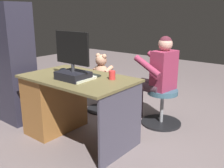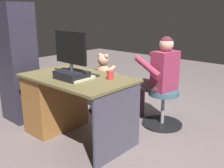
% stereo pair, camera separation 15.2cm
% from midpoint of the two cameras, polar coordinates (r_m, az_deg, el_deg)
% --- Properties ---
extents(ground_plane, '(10.00, 10.00, 0.00)m').
position_cam_midpoint_polar(ground_plane, '(3.33, -3.03, -9.24)').
color(ground_plane, slate).
extents(desk, '(1.23, 0.75, 0.73)m').
position_cam_midpoint_polar(desk, '(3.13, -12.78, -3.62)').
color(desk, brown).
rests_on(desk, ground_plane).
extents(monitor, '(0.45, 0.25, 0.49)m').
position_cam_midpoint_polar(monitor, '(2.67, -10.32, 4.10)').
color(monitor, black).
rests_on(monitor, desk).
extents(keyboard, '(0.42, 0.14, 0.02)m').
position_cam_midpoint_polar(keyboard, '(2.88, -8.03, 2.20)').
color(keyboard, black).
rests_on(keyboard, desk).
extents(computer_mouse, '(0.06, 0.10, 0.04)m').
position_cam_midpoint_polar(computer_mouse, '(3.11, -12.27, 3.14)').
color(computer_mouse, '#1F2530').
rests_on(computer_mouse, desk).
extents(cup, '(0.07, 0.07, 0.09)m').
position_cam_midpoint_polar(cup, '(2.66, -1.62, 1.99)').
color(cup, red).
rests_on(cup, desk).
extents(tv_remote, '(0.06, 0.15, 0.02)m').
position_cam_midpoint_polar(tv_remote, '(2.93, -12.43, 2.21)').
color(tv_remote, black).
rests_on(tv_remote, desk).
extents(notebook_binder, '(0.24, 0.31, 0.02)m').
position_cam_midpoint_polar(notebook_binder, '(2.68, -8.81, 1.19)').
color(notebook_binder, beige).
rests_on(notebook_binder, desk).
extents(office_chair_teddy, '(0.44, 0.44, 0.46)m').
position_cam_midpoint_polar(office_chair_teddy, '(3.74, -3.51, -1.81)').
color(office_chair_teddy, black).
rests_on(office_chair_teddy, ground_plane).
extents(teddy_bear, '(0.27, 0.27, 0.38)m').
position_cam_midpoint_polar(teddy_bear, '(3.66, -3.46, 3.51)').
color(teddy_bear, tan).
rests_on(teddy_bear, office_chair_teddy).
extents(visitor_chair, '(0.51, 0.51, 0.46)m').
position_cam_midpoint_polar(visitor_chair, '(3.34, 9.75, -4.71)').
color(visitor_chair, black).
rests_on(visitor_chair, ground_plane).
extents(person, '(0.54, 0.52, 1.13)m').
position_cam_midpoint_polar(person, '(3.25, 8.65, 2.32)').
color(person, '#942E4C').
rests_on(person, ground_plane).
extents(equipment_rack, '(0.44, 0.36, 1.52)m').
position_cam_midpoint_polar(equipment_rack, '(3.53, -21.98, 4.04)').
color(equipment_rack, '#2A2837').
rests_on(equipment_rack, ground_plane).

